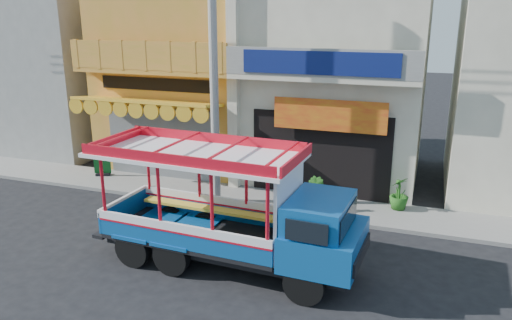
{
  "coord_description": "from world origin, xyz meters",
  "views": [
    {
      "loc": [
        5.29,
        -10.58,
        6.0
      ],
      "look_at": [
        0.64,
        2.5,
        1.89
      ],
      "focal_mm": 35.0,
      "sensor_mm": 36.0,
      "label": 1
    }
  ],
  "objects_px": {
    "songthaew_truck": "(245,214)",
    "potted_plant_b": "(315,195)",
    "potted_plant_c": "(399,193)",
    "utility_pole": "(218,47)",
    "green_sign": "(102,165)"
  },
  "relations": [
    {
      "from": "potted_plant_c",
      "to": "songthaew_truck",
      "type": "bearing_deg",
      "value": -2.39
    },
    {
      "from": "utility_pole",
      "to": "songthaew_truck",
      "type": "relative_size",
      "value": 4.22
    },
    {
      "from": "songthaew_truck",
      "to": "green_sign",
      "type": "distance_m",
      "value": 8.95
    },
    {
      "from": "utility_pole",
      "to": "potted_plant_c",
      "type": "bearing_deg",
      "value": 12.9
    },
    {
      "from": "songthaew_truck",
      "to": "green_sign",
      "type": "xyz_separation_m",
      "value": [
        -7.53,
        4.73,
        -0.96
      ]
    },
    {
      "from": "songthaew_truck",
      "to": "potted_plant_c",
      "type": "relative_size",
      "value": 6.44
    },
    {
      "from": "potted_plant_b",
      "to": "potted_plant_c",
      "type": "distance_m",
      "value": 2.64
    },
    {
      "from": "songthaew_truck",
      "to": "green_sign",
      "type": "bearing_deg",
      "value": 147.85
    },
    {
      "from": "potted_plant_b",
      "to": "utility_pole",
      "type": "bearing_deg",
      "value": 38.52
    },
    {
      "from": "songthaew_truck",
      "to": "potted_plant_b",
      "type": "bearing_deg",
      "value": 78.26
    },
    {
      "from": "potted_plant_c",
      "to": "potted_plant_b",
      "type": "bearing_deg",
      "value": -34.85
    },
    {
      "from": "songthaew_truck",
      "to": "potted_plant_b",
      "type": "xyz_separation_m",
      "value": [
        0.81,
        3.88,
        -0.81
      ]
    },
    {
      "from": "utility_pole",
      "to": "potted_plant_c",
      "type": "relative_size",
      "value": 27.19
    },
    {
      "from": "songthaew_truck",
      "to": "green_sign",
      "type": "relative_size",
      "value": 7.1
    },
    {
      "from": "utility_pole",
      "to": "songthaew_truck",
      "type": "bearing_deg",
      "value": -58.7
    }
  ]
}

